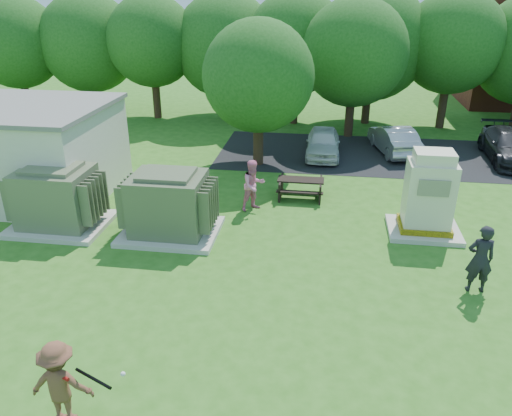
% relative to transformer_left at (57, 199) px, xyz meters
% --- Properties ---
extents(ground, '(120.00, 120.00, 0.00)m').
position_rel_transformer_left_xyz_m(ground, '(6.50, -4.50, -0.97)').
color(ground, '#2D6619').
rests_on(ground, ground).
extents(parking_strip, '(20.00, 6.00, 0.01)m').
position_rel_transformer_left_xyz_m(parking_strip, '(13.50, 9.00, -0.96)').
color(parking_strip, '#232326').
rests_on(parking_strip, ground).
extents(transformer_left, '(3.00, 2.40, 2.07)m').
position_rel_transformer_left_xyz_m(transformer_left, '(0.00, 0.00, 0.00)').
color(transformer_left, beige).
rests_on(transformer_left, ground).
extents(transformer_right, '(3.00, 2.40, 2.07)m').
position_rel_transformer_left_xyz_m(transformer_right, '(3.70, 0.00, 0.00)').
color(transformer_right, beige).
rests_on(transformer_right, ground).
extents(generator_cabinet, '(2.22, 1.81, 2.70)m').
position_rel_transformer_left_xyz_m(generator_cabinet, '(11.63, 1.26, 0.21)').
color(generator_cabinet, beige).
rests_on(generator_cabinet, ground).
extents(picnic_table, '(1.68, 1.26, 0.72)m').
position_rel_transformer_left_xyz_m(picnic_table, '(7.57, 3.53, -0.52)').
color(picnic_table, black).
rests_on(picnic_table, ground).
extents(batter, '(1.16, 0.74, 1.70)m').
position_rel_transformer_left_xyz_m(batter, '(4.03, -7.41, -0.12)').
color(batter, brown).
rests_on(batter, ground).
extents(person_by_generator, '(0.71, 0.49, 1.86)m').
position_rel_transformer_left_xyz_m(person_by_generator, '(12.42, -1.95, -0.04)').
color(person_by_generator, black).
rests_on(person_by_generator, ground).
extents(person_at_picnic, '(1.11, 1.09, 1.80)m').
position_rel_transformer_left_xyz_m(person_at_picnic, '(6.01, 2.22, -0.07)').
color(person_at_picnic, pink).
rests_on(person_at_picnic, ground).
extents(car_white, '(1.49, 3.69, 1.26)m').
position_rel_transformer_left_xyz_m(car_white, '(8.26, 8.57, -0.34)').
color(car_white, silver).
rests_on(car_white, ground).
extents(car_silver_a, '(2.21, 4.10, 1.28)m').
position_rel_transformer_left_xyz_m(car_silver_a, '(11.50, 9.50, -0.33)').
color(car_silver_a, '#9D9DA1').
rests_on(car_silver_a, ground).
extents(car_dark, '(2.02, 4.71, 1.35)m').
position_rel_transformer_left_xyz_m(car_dark, '(16.46, 9.08, -0.29)').
color(car_dark, black).
rests_on(car_dark, ground).
extents(batting_equipment, '(1.06, 0.55, 0.20)m').
position_rel_transformer_left_xyz_m(batting_equipment, '(4.67, -7.43, 0.12)').
color(batting_equipment, black).
rests_on(batting_equipment, ground).
extents(tree_row, '(41.30, 13.30, 7.30)m').
position_rel_transformer_left_xyz_m(tree_row, '(8.25, 14.00, 3.18)').
color(tree_row, '#47301E').
rests_on(tree_row, ground).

